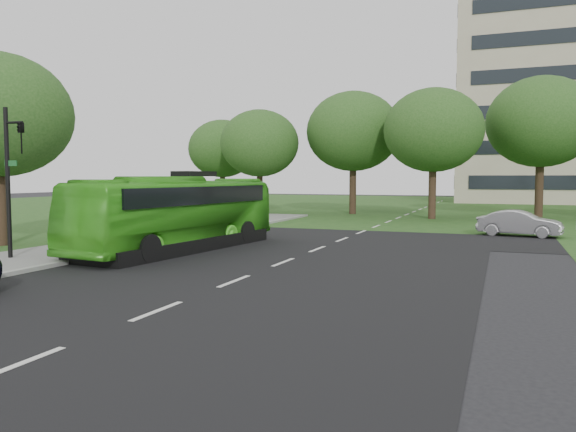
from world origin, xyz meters
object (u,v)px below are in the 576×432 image
(tree_park_a, at_px, (260,143))
(tree_park_c, at_px, (433,130))
(tree_park_f, at_px, (222,149))
(bus, at_px, (179,213))
(tree_park_b, at_px, (353,132))
(sedan, at_px, (520,223))
(tree_park_d, at_px, (541,122))
(traffic_light, at_px, (11,171))

(tree_park_a, height_order, tree_park_c, tree_park_c)
(tree_park_c, distance_m, tree_park_f, 20.47)
(tree_park_c, bearing_deg, bus, -109.97)
(tree_park_b, relative_size, sedan, 2.45)
(tree_park_c, height_order, tree_park_d, tree_park_d)
(traffic_light, bearing_deg, tree_park_f, 122.00)
(tree_park_d, xyz_separation_m, tree_park_f, (-27.43, -0.15, -1.56))
(tree_park_b, bearing_deg, tree_park_a, -158.53)
(tree_park_d, bearing_deg, tree_park_c, -147.36)
(tree_park_d, bearing_deg, traffic_light, -121.32)
(tree_park_d, bearing_deg, tree_park_b, -174.12)
(tree_park_b, xyz_separation_m, tree_park_f, (-13.00, 1.34, -1.14))
(tree_park_f, distance_m, traffic_light, 32.87)
(bus, xyz_separation_m, sedan, (13.79, 11.24, -0.89))
(tree_park_d, distance_m, traffic_light, 37.60)
(tree_park_c, bearing_deg, tree_park_d, 32.64)
(tree_park_a, xyz_separation_m, traffic_light, (2.28, -27.59, -2.60))
(tree_park_f, bearing_deg, tree_park_b, -5.87)
(sedan, bearing_deg, tree_park_a, 70.97)
(tree_park_c, xyz_separation_m, sedan, (5.78, -10.81, -5.86))
(bus, bearing_deg, sedan, 45.47)
(tree_park_a, bearing_deg, tree_park_d, 11.33)
(tree_park_d, bearing_deg, sedan, -96.34)
(bus, height_order, sedan, bus)
(tree_park_d, distance_m, bus, 31.56)
(tree_park_f, height_order, sedan, tree_park_f)
(tree_park_d, relative_size, sedan, 2.59)
(tree_park_d, distance_m, sedan, 17.07)
(traffic_light, bearing_deg, tree_park_d, 76.56)
(tree_park_b, distance_m, bus, 25.96)
(sedan, bearing_deg, tree_park_c, 38.51)
(tree_park_a, xyz_separation_m, tree_park_c, (14.20, -0.46, 0.63))
(tree_park_f, bearing_deg, tree_park_a, -36.34)
(tree_park_f, bearing_deg, tree_park_c, -13.18)
(tree_park_c, bearing_deg, traffic_light, -113.72)
(tree_park_c, distance_m, traffic_light, 29.80)
(tree_park_d, xyz_separation_m, bus, (-15.53, -26.86, -5.76))
(tree_park_c, relative_size, tree_park_f, 1.14)
(tree_park_a, relative_size, tree_park_c, 0.90)
(tree_park_a, bearing_deg, tree_park_c, -1.86)
(tree_park_a, relative_size, tree_park_b, 0.85)
(tree_park_a, relative_size, tree_park_f, 1.03)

